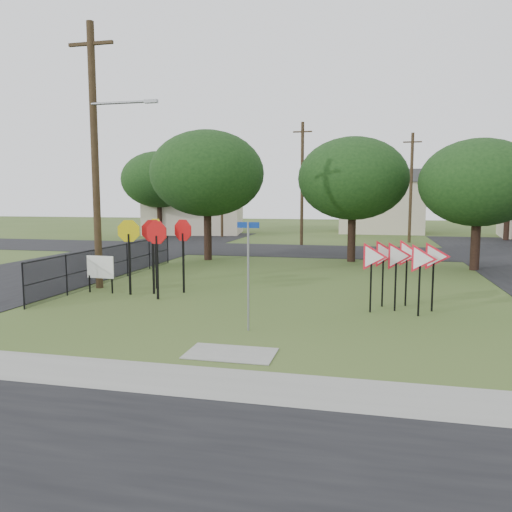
{
  "coord_description": "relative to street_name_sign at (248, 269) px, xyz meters",
  "views": [
    {
      "loc": [
        3.01,
        -12.92,
        3.51
      ],
      "look_at": [
        -0.65,
        3.0,
        1.6
      ],
      "focal_mm": 35.0,
      "sensor_mm": 36.0,
      "label": 1
    }
  ],
  "objects": [
    {
      "name": "street_name_sign",
      "position": [
        0.0,
        0.0,
        0.0
      ],
      "size": [
        0.6,
        0.06,
        2.88
      ],
      "color": "gray",
      "rests_on": "ground"
    },
    {
      "name": "far_pole_a",
      "position": [
        -1.91,
        24.34,
        2.94
      ],
      "size": [
        1.4,
        0.24,
        9.0
      ],
      "color": "#3F2F1D",
      "rests_on": "ground"
    },
    {
      "name": "sidewalk",
      "position": [
        0.09,
        -3.86,
        -1.65
      ],
      "size": [
        30.0,
        1.6,
        0.02
      ],
      "primitive_type": "cube",
      "color": "gray",
      "rests_on": "ground"
    },
    {
      "name": "house_mid",
      "position": [
        4.09,
        40.34,
        1.49
      ],
      "size": [
        8.4,
        8.4,
        6.2
      ],
      "color": "beige",
      "rests_on": "ground"
    },
    {
      "name": "far_pole_c",
      "position": [
        -9.91,
        30.34,
        2.94
      ],
      "size": [
        1.4,
        0.24,
        9.0
      ],
      "color": "#3F2F1D",
      "rests_on": "ground"
    },
    {
      "name": "stop_sign_cluster",
      "position": [
        -4.52,
        4.22,
        0.35
      ],
      "size": [
        2.59,
        2.16,
        2.75
      ],
      "color": "black",
      "rests_on": "ground"
    },
    {
      "name": "tree_near_mid",
      "position": [
        2.09,
        15.34,
        2.88
      ],
      "size": [
        6.0,
        6.0,
        6.8
      ],
      "color": "black",
      "rests_on": "ground"
    },
    {
      "name": "tree_near_right",
      "position": [
        8.09,
        13.34,
        2.56
      ],
      "size": [
        5.6,
        5.6,
        6.33
      ],
      "color": "black",
      "rests_on": "ground"
    },
    {
      "name": "street_left",
      "position": [
        -11.91,
        10.34,
        -1.65
      ],
      "size": [
        8.0,
        50.0,
        0.02
      ],
      "primitive_type": "cube",
      "color": "black",
      "rests_on": "ground"
    },
    {
      "name": "info_board",
      "position": [
        -6.6,
        3.91,
        -0.74
      ],
      "size": [
        1.11,
        0.1,
        1.38
      ],
      "color": "black",
      "rests_on": "ground"
    },
    {
      "name": "tree_far_left",
      "position": [
        -15.91,
        30.34,
        3.51
      ],
      "size": [
        6.8,
        6.8,
        7.73
      ],
      "color": "black",
      "rests_on": "ground"
    },
    {
      "name": "curb_pad",
      "position": [
        0.09,
        -2.06,
        -1.65
      ],
      "size": [
        2.0,
        1.2,
        0.02
      ],
      "primitive_type": "cube",
      "color": "gray",
      "rests_on": "ground"
    },
    {
      "name": "house_left",
      "position": [
        -13.91,
        34.34,
        1.99
      ],
      "size": [
        10.58,
        8.88,
        7.2
      ],
      "color": "beige",
      "rests_on": "ground"
    },
    {
      "name": "tree_far_right",
      "position": [
        14.09,
        32.34,
        2.88
      ],
      "size": [
        6.0,
        6.0,
        6.8
      ],
      "color": "black",
      "rests_on": "ground"
    },
    {
      "name": "far_pole_b",
      "position": [
        6.09,
        28.34,
        2.69
      ],
      "size": [
        1.4,
        0.24,
        8.5
      ],
      "color": "#3F2F1D",
      "rests_on": "ground"
    },
    {
      "name": "fence_run",
      "position": [
        -7.51,
        6.59,
        -0.88
      ],
      "size": [
        0.05,
        11.55,
        1.5
      ],
      "color": "black",
      "rests_on": "ground"
    },
    {
      "name": "ground",
      "position": [
        0.09,
        0.34,
        -1.66
      ],
      "size": [
        140.0,
        140.0,
        0.0
      ],
      "primitive_type": "plane",
      "color": "#364F1D"
    },
    {
      "name": "tree_near_left",
      "position": [
        -5.91,
        14.34,
        3.2
      ],
      "size": [
        6.4,
        6.4,
        7.27
      ],
      "color": "black",
      "rests_on": "ground"
    },
    {
      "name": "utility_pole_main",
      "position": [
        -7.14,
        4.84,
        3.55
      ],
      "size": [
        3.55,
        0.33,
        10.0
      ],
      "color": "#3F2F1D",
      "rests_on": "ground"
    },
    {
      "name": "street_far",
      "position": [
        0.09,
        20.34,
        -1.65
      ],
      "size": [
        60.0,
        8.0,
        0.02
      ],
      "primitive_type": "cube",
      "color": "black",
      "rests_on": "ground"
    },
    {
      "name": "planting_strip",
      "position": [
        0.09,
        -5.06,
        -1.65
      ],
      "size": [
        30.0,
        0.8,
        0.02
      ],
      "primitive_type": "cube",
      "color": "#364F1D",
      "rests_on": "ground"
    },
    {
      "name": "yield_sign_cluster",
      "position": [
        4.07,
        3.38,
        -0.03
      ],
      "size": [
        2.83,
        1.8,
        2.21
      ],
      "color": "black",
      "rests_on": "ground"
    }
  ]
}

